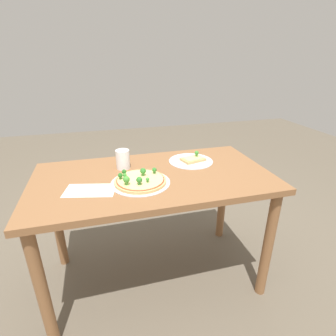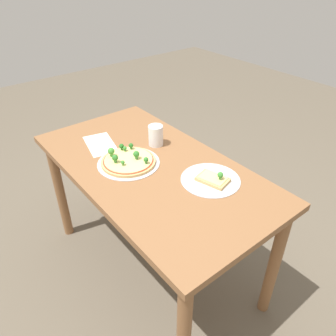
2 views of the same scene
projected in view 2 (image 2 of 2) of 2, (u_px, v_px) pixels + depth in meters
ground_plane at (155, 265)px, 2.11m from camera, size 8.00×8.00×0.00m
dining_table at (152, 182)px, 1.74m from camera, size 1.36×0.73×0.77m
pizza_tray_whole at (128, 161)px, 1.69m from camera, size 0.32×0.32×0.07m
pizza_tray_slice at (212, 179)px, 1.56m from camera, size 0.29×0.29×0.06m
drinking_cup at (156, 135)px, 1.82m from camera, size 0.08×0.08×0.12m
paper_menu at (101, 144)px, 1.86m from camera, size 0.28×0.20×0.00m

